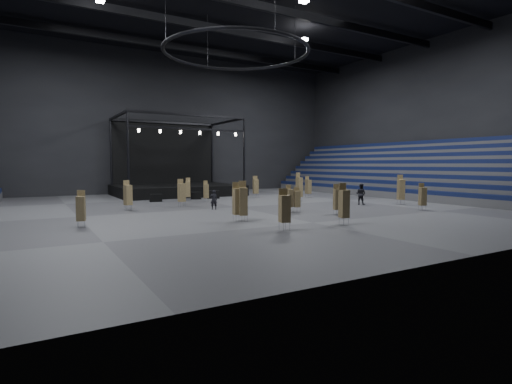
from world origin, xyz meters
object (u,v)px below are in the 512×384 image
flight_case_left (156,198)px  crew_member (361,194)px  chair_stack_4 (128,195)px  chair_stack_13 (256,186)px  chair_stack_5 (206,191)px  chair_stack_9 (401,189)px  chair_stack_11 (297,199)px  chair_stack_2 (299,187)px  chair_stack_16 (188,189)px  chair_stack_7 (289,198)px  flight_case_mid (196,196)px  chair_stack_12 (237,201)px  chair_stack_14 (422,196)px  chair_stack_15 (344,203)px  chair_stack_1 (308,186)px  chair_stack_10 (337,199)px  flight_case_right (213,194)px  stage (175,183)px  chair_stack_0 (182,192)px  man_center (214,200)px  chair_stack_6 (284,208)px  chair_stack_8 (81,208)px  chair_stack_3 (243,201)px

flight_case_left → crew_member: (15.42, -12.06, 0.58)m
chair_stack_4 → chair_stack_13: bearing=3.7°
chair_stack_5 → chair_stack_9: (14.28, -11.51, 0.33)m
chair_stack_11 → chair_stack_13: bearing=94.6°
chair_stack_2 → chair_stack_16: 11.19m
chair_stack_7 → chair_stack_11: (0.53, -0.26, -0.08)m
flight_case_mid → chair_stack_12: 17.02m
chair_stack_14 → chair_stack_15: chair_stack_15 is taller
chair_stack_1 → chair_stack_15: (-10.19, -16.86, 0.07)m
chair_stack_5 → chair_stack_10: size_ratio=0.93×
crew_member → flight_case_right: bearing=14.1°
chair_stack_16 → crew_member: (12.21, -11.70, -0.25)m
stage → chair_stack_16: bearing=-99.7°
chair_stack_0 → stage: bearing=67.0°
chair_stack_2 → crew_member: bearing=-66.4°
flight_case_mid → chair_stack_2: size_ratio=0.40×
chair_stack_4 → chair_stack_1: bearing=-9.0°
chair_stack_2 → chair_stack_10: 10.57m
chair_stack_1 → chair_stack_10: chair_stack_1 is taller
chair_stack_4 → chair_stack_12: size_ratio=0.96×
chair_stack_16 → chair_stack_4: bearing=-117.4°
chair_stack_10 → chair_stack_7: bearing=141.5°
flight_case_mid → crew_member: (10.94, -12.83, 0.58)m
flight_case_right → chair_stack_0: 8.61m
chair_stack_14 → man_center: size_ratio=1.36×
chair_stack_5 → flight_case_right: bearing=59.5°
chair_stack_6 → flight_case_right: bearing=89.1°
flight_case_mid → chair_stack_15: 21.18m
chair_stack_10 → chair_stack_16: 16.99m
chair_stack_5 → chair_stack_10: bearing=-68.5°
chair_stack_1 → chair_stack_12: (-15.16, -12.34, 0.07)m
chair_stack_6 → chair_stack_7: bearing=65.8°
chair_stack_15 → chair_stack_16: 20.17m
chair_stack_8 → crew_member: (23.66, 1.50, -0.18)m
crew_member → stage: bearing=7.4°
flight_case_left → flight_case_right: flight_case_right is taller
chair_stack_0 → chair_stack_13: size_ratio=1.00×
crew_member → chair_stack_5: bearing=27.6°
chair_stack_6 → chair_stack_10: chair_stack_6 is taller
chair_stack_7 → chair_stack_11: bearing=-22.5°
chair_stack_3 → chair_stack_6: 4.10m
chair_stack_1 → chair_stack_7: bearing=-136.1°
flight_case_mid → chair_stack_8: size_ratio=0.53×
stage → chair_stack_16: size_ratio=6.04×
stage → chair_stack_12: bearing=-99.1°
flight_case_mid → chair_stack_0: chair_stack_0 is taller
chair_stack_13 → man_center: bearing=-122.3°
flight_case_mid → chair_stack_6: (-3.03, -21.09, 0.87)m
chair_stack_16 → chair_stack_10: bearing=-47.6°
chair_stack_6 → chair_stack_12: chair_stack_12 is taller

